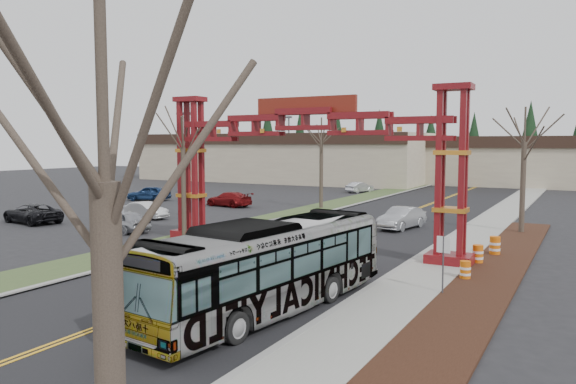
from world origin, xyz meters
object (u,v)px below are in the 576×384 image
Objects in this scene: barrel_mid at (478,255)px; light_pole_far at (289,145)px; parked_car_near_a at (121,221)px; silver_sedan at (402,218)px; light_pole_near at (188,157)px; barrel_north at (495,246)px; transit_bus at (267,267)px; parked_car_mid_a at (229,199)px; parked_car_far_a at (360,187)px; street_sign at (443,253)px; gateway_arch at (305,144)px; parked_car_mid_b at (149,193)px; light_pole_mid at (180,146)px; bare_tree_median_mid at (183,148)px; bare_tree_median_far at (321,143)px; bare_tree_right_far at (524,143)px; retail_building_west at (290,157)px; bare_tree_right_near at (105,187)px; parked_car_near_c at (32,213)px; barrel_south at (465,271)px; retail_building_east at (561,161)px; parked_car_near_b at (146,210)px.

light_pole_far is at bearing 128.52° from barrel_mid.
parked_car_near_a is 0.45× the size of light_pole_far.
silver_sedan is 0.55× the size of light_pole_near.
barrel_mid is at bearing -99.10° from barrel_north.
parked_car_mid_a is at bearing 134.10° from transit_bus.
street_sign reaches higher than parked_car_far_a.
gateway_arch is 4.10× the size of parked_car_near_a.
light_pole_mid is (-3.65, 9.74, 4.89)m from parked_car_mid_b.
bare_tree_median_mid reaches higher than transit_bus.
parked_car_mid_a is at bearing 116.34° from bare_tree_median_mid.
parked_car_mid_b is 26.76m from light_pole_far.
gateway_arch reaches higher than street_sign.
bare_tree_median_mid reaches higher than parked_car_near_a.
parked_car_mid_b is at bearing 147.88° from gateway_arch.
transit_bus is 1.41× the size of bare_tree_median_far.
bare_tree_median_far reaches higher than parked_car_mid_a.
bare_tree_median_far is at bearing 159.48° from bare_tree_right_far.
street_sign is (36.13, -22.73, 0.94)m from parked_car_mid_b.
bare_tree_right_near reaches higher than retail_building_west.
parked_car_near_c is 6.01× the size of barrel_south.
parked_car_mid_a is at bearing 93.42° from parked_car_far_a.
parked_car_near_c is at bearing -74.29° from light_pole_mid.
light_pole_mid is (-14.30, 10.37, 4.95)m from parked_car_mid_a.
retail_building_east is 38.29× the size of barrel_mid.
bare_tree_right_far reaches higher than barrel_south.
bare_tree_right_near is 7.69× the size of barrel_mid.
parked_car_near_c is at bearing -118.23° from retail_building_east.
parked_car_mid_a reaches higher than barrel_mid.
light_pole_near reaches higher than bare_tree_median_far.
parked_car_near_c is at bearing -82.88° from retail_building_west.
silver_sedan is 0.60× the size of bare_tree_median_mid.
gateway_arch is at bearing 53.17° from parked_car_mid_a.
parked_car_near_b is 0.47× the size of light_pole_near.
bare_tree_median_mid reaches higher than parked_car_near_b.
light_pole_near reaches higher than barrel_mid.
transit_bus is 1.20× the size of light_pole_far.
barrel_north is at bearing -29.90° from light_pole_mid.
transit_bus is 61.21m from light_pole_far.
retail_building_east is 70.37m from parked_car_near_c.
light_pole_far is (-26.79, 32.67, 4.95)m from silver_sedan.
parked_car_near_c is (-27.22, 10.86, -0.92)m from transit_bus.
light_pole_mid reaches higher than parked_car_mid_a.
parked_car_near_b is at bearing -116.14° from retail_building_east.
bare_tree_right_near is 36.41m from bare_tree_right_far.
light_pole_mid is at bearing -111.05° from light_pole_far.
parked_car_mid_a is (-26.49, -45.56, -2.81)m from retail_building_east.
retail_building_east is 46.54m from bare_tree_median_far.
parked_car_far_a is at bearing 117.25° from barrel_south.
light_pole_far is (-16.47, 43.95, -0.04)m from bare_tree_median_mid.
parked_car_near_b is at bearing -57.17° from light_pole_mid.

